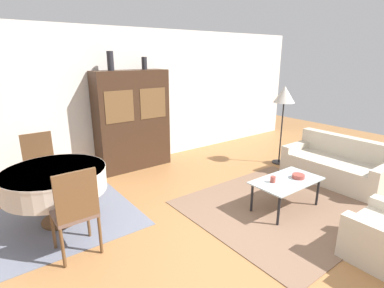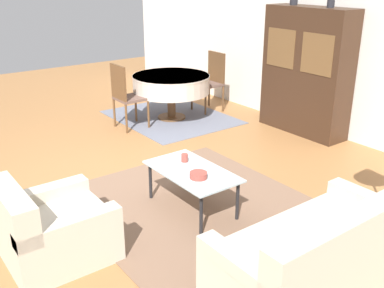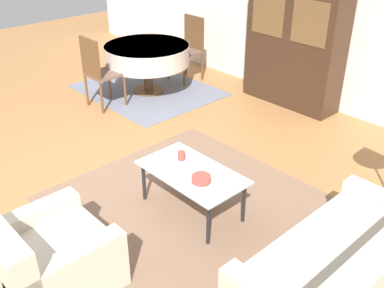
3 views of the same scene
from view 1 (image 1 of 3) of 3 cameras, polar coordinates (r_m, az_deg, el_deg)
name	(u,v)px [view 1 (image 1 of 3)]	position (r m, az deg, el deg)	size (l,w,h in m)	color
ground_plane	(252,255)	(3.70, 11.33, -19.99)	(14.00, 14.00, 0.00)	#9E6B3D
wall_back	(115,100)	(6.05, -14.52, 8.14)	(10.00, 0.06, 2.70)	silver
area_rug	(280,207)	(4.75, 16.49, -11.44)	(2.57, 2.34, 0.01)	brown
dining_rug	(56,222)	(4.60, -24.46, -13.35)	(2.11, 1.72, 0.01)	slate
couch	(337,166)	(5.95, 25.94, -3.80)	(0.85, 1.73, 0.78)	beige
coffee_table	(287,183)	(4.57, 17.57, -7.05)	(1.04, 0.59, 0.45)	black
display_cabinet	(132,121)	(5.96, -11.28, 4.41)	(1.43, 0.46, 1.92)	#382316
dining_table	(55,180)	(4.33, -24.65, -6.33)	(1.31, 1.31, 0.75)	brown
dining_chair_near	(75,208)	(3.55, -21.31, -11.33)	(0.44, 0.44, 1.04)	brown
dining_chair_far	(41,163)	(5.15, -26.86, -3.30)	(0.44, 0.44, 1.04)	brown
floor_lamp	(284,97)	(6.28, 17.17, 8.50)	(0.42, 0.42, 1.60)	black
cup	(273,179)	(4.40, 15.16, -6.52)	(0.08, 0.08, 0.09)	#9E4238
bowl	(298,176)	(4.66, 19.60, -5.81)	(0.18, 0.18, 0.06)	#9E4238
vase_tall	(110,61)	(5.69, -15.29, 15.03)	(0.12, 0.12, 0.34)	#232328
vase_short	(144,63)	(5.98, -9.07, 14.95)	(0.10, 0.10, 0.24)	#232328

